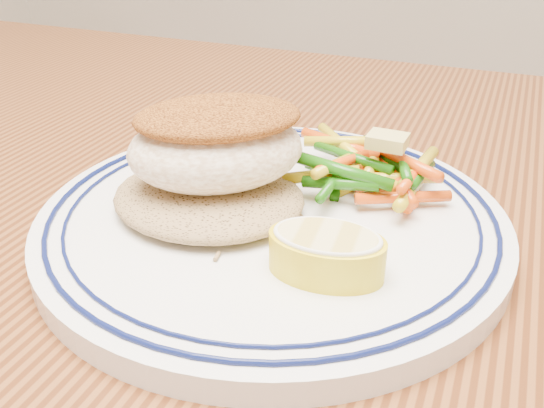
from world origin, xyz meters
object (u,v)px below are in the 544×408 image
at_px(rice_pilaf, 208,192).
at_px(vegetable_pile, 373,170).
at_px(dining_table, 220,378).
at_px(fish_fillet, 216,142).
at_px(plate, 272,219).
at_px(lemon_wedge, 327,251).

relative_size(rice_pilaf, vegetable_pile, 1.09).
bearing_deg(vegetable_pile, dining_table, -129.86).
relative_size(rice_pilaf, fish_fillet, 0.92).
distance_m(plate, vegetable_pile, 0.07).
xyz_separation_m(dining_table, vegetable_pile, (0.07, 0.09, 0.13)).
relative_size(fish_fillet, lemon_wedge, 2.04).
height_order(vegetable_pile, lemon_wedge, vegetable_pile).
bearing_deg(vegetable_pile, lemon_wedge, -89.45).
relative_size(plate, fish_fillet, 2.21).
relative_size(plate, rice_pilaf, 2.40).
bearing_deg(plate, rice_pilaf, -162.59).
distance_m(plate, rice_pilaf, 0.04).
distance_m(dining_table, plate, 0.11).
bearing_deg(lemon_wedge, plate, 135.24).
height_order(rice_pilaf, vegetable_pile, vegetable_pile).
height_order(rice_pilaf, lemon_wedge, same).
xyz_separation_m(rice_pilaf, lemon_wedge, (0.09, -0.04, 0.00)).
distance_m(dining_table, fish_fillet, 0.16).
distance_m(dining_table, vegetable_pile, 0.17).
relative_size(dining_table, rice_pilaf, 12.89).
bearing_deg(rice_pilaf, dining_table, -60.20).
bearing_deg(plate, vegetable_pile, 46.27).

